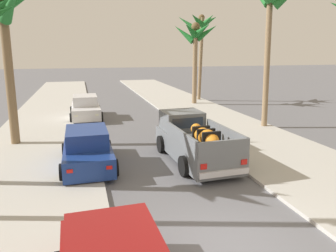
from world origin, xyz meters
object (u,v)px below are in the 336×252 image
at_px(palm_tree_right_mid, 200,28).
at_px(palm_tree_right_back, 1,17).
at_px(pickup_truck, 194,141).
at_px(palm_tree_left_mid, 196,39).
at_px(car_left_mid, 88,149).
at_px(palm_tree_left_back, 273,2).
at_px(car_right_near, 86,108).

bearing_deg(palm_tree_right_mid, palm_tree_right_back, -141.58).
distance_m(pickup_truck, palm_tree_left_mid, 14.83).
xyz_separation_m(palm_tree_left_mid, palm_tree_right_back, (-12.43, -8.95, 0.54)).
bearing_deg(car_left_mid, palm_tree_right_back, 129.84).
bearing_deg(palm_tree_left_back, car_right_near, 152.24).
relative_size(pickup_truck, car_right_near, 1.24).
distance_m(palm_tree_right_mid, palm_tree_right_back, 17.11).
xyz_separation_m(car_right_near, palm_tree_left_back, (10.19, -5.36, 6.32)).
bearing_deg(palm_tree_right_mid, palm_tree_left_back, -88.65).
bearing_deg(car_left_mid, car_right_near, 89.27).
distance_m(palm_tree_left_mid, palm_tree_right_back, 15.32).
distance_m(pickup_truck, car_right_near, 10.66).
bearing_deg(palm_tree_left_mid, car_left_mid, -125.06).
bearing_deg(palm_tree_left_mid, car_right_near, -158.96).
bearing_deg(palm_tree_right_mid, palm_tree_left_mid, -120.00).
xyz_separation_m(car_left_mid, palm_tree_left_mid, (9.09, 12.95, 4.63)).
distance_m(car_right_near, palm_tree_right_back, 8.30).
xyz_separation_m(palm_tree_left_mid, palm_tree_right_mid, (0.97, 1.68, 0.94)).
distance_m(car_left_mid, palm_tree_right_back, 7.34).
bearing_deg(palm_tree_right_back, palm_tree_left_back, 0.57).
height_order(palm_tree_left_back, palm_tree_right_back, palm_tree_left_back).
relative_size(car_right_near, palm_tree_left_back, 0.51).
distance_m(pickup_truck, car_left_mid, 4.27).
xyz_separation_m(car_left_mid, palm_tree_right_back, (-3.34, 4.00, 5.17)).
xyz_separation_m(palm_tree_left_mid, palm_tree_left_back, (1.22, -8.81, 1.69)).
relative_size(car_left_mid, palm_tree_right_mid, 0.57).
height_order(palm_tree_left_mid, palm_tree_left_back, palm_tree_left_back).
bearing_deg(car_left_mid, pickup_truck, -4.34).
xyz_separation_m(car_right_near, palm_tree_right_mid, (9.94, 5.13, 5.57)).
bearing_deg(palm_tree_left_mid, palm_tree_right_mid, 60.00).
xyz_separation_m(pickup_truck, palm_tree_left_back, (6.05, 4.46, 6.22)).
bearing_deg(pickup_truck, car_right_near, 112.84).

